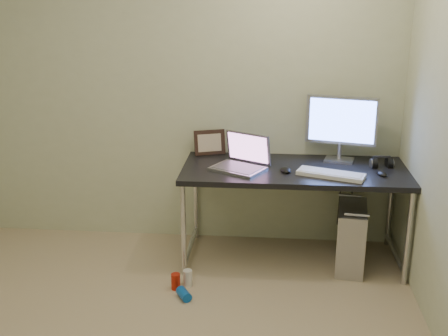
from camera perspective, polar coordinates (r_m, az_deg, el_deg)
wall_back at (r=4.51m, az=-4.46°, el=7.80°), size 3.50×0.02×2.50m
desk at (r=4.25m, az=7.15°, el=-0.97°), size 1.68×0.73×0.75m
tower_computer at (r=4.37m, az=12.76°, el=-6.84°), size 0.26×0.49×0.52m
cable_a at (r=4.67m, az=11.67°, el=-3.02°), size 0.01×0.16×0.69m
cable_b at (r=4.67m, az=12.78°, el=-3.36°), size 0.02×0.11×0.71m
can_red at (r=4.06m, az=-4.93°, el=-11.41°), size 0.09×0.09×0.12m
can_white at (r=4.09m, az=-3.71°, el=-11.09°), size 0.08×0.08×0.12m
can_blue at (r=3.95m, az=-4.09°, el=-12.67°), size 0.12×0.14×0.07m
laptop at (r=4.18m, az=1.83°, el=0.77°), size 0.47×0.44×0.26m
monitor at (r=4.39m, az=11.84°, el=4.46°), size 0.53×0.20×0.51m
keyboard at (r=4.08m, az=10.80°, el=-0.63°), size 0.50×0.31×0.03m
mouse_right at (r=4.18m, az=15.80°, el=-0.50°), size 0.09×0.11×0.03m
mouse_left at (r=4.13m, az=6.29°, el=-0.10°), size 0.09×0.13×0.04m
headphones at (r=4.37m, az=15.70°, el=0.47°), size 0.17×0.10×0.11m
picture_frame at (r=4.51m, az=-1.46°, el=2.62°), size 0.26×0.15×0.20m
webcam at (r=4.43m, az=2.25°, el=2.31°), size 0.05×0.04×0.13m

